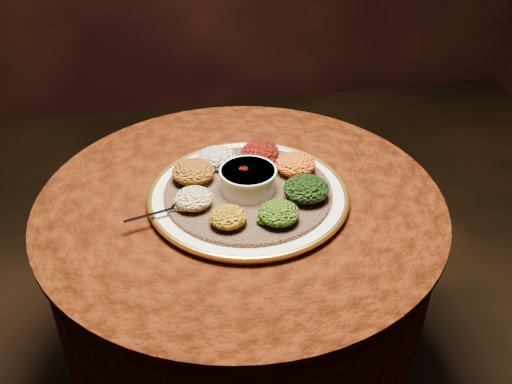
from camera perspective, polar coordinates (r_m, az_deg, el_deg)
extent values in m
cylinder|color=black|center=(1.60, -1.35, -12.11)|extent=(0.12, 0.12, 0.68)
cylinder|color=black|center=(1.36, -1.56, -1.77)|extent=(0.80, 0.80, 0.04)
cylinder|color=#3C1505|center=(1.45, -1.47, -6.35)|extent=(0.93, 0.93, 0.34)
cylinder|color=#3C1505|center=(1.35, -1.58, -0.85)|extent=(0.96, 0.96, 0.01)
cylinder|color=silver|center=(1.33, -0.78, -0.45)|extent=(0.47, 0.47, 0.02)
torus|color=gold|center=(1.33, -0.78, -0.20)|extent=(0.47, 0.47, 0.01)
cylinder|color=brown|center=(1.32, -0.79, 0.05)|extent=(0.48, 0.48, 0.01)
cylinder|color=silver|center=(1.31, -0.80, 1.21)|extent=(0.12, 0.12, 0.05)
cylinder|color=silver|center=(1.29, -0.81, 2.10)|extent=(0.13, 0.13, 0.01)
cylinder|color=#591004|center=(1.30, -0.80, 1.81)|extent=(0.10, 0.10, 0.01)
ellipsoid|color=silver|center=(1.27, -7.54, -1.43)|extent=(0.04, 0.03, 0.01)
cube|color=silver|center=(1.26, -10.54, -2.27)|extent=(0.12, 0.04, 0.00)
ellipsoid|color=silver|center=(1.40, -3.95, 3.52)|extent=(0.09, 0.09, 0.04)
ellipsoid|color=black|center=(1.42, 0.41, 4.03)|extent=(0.10, 0.09, 0.05)
ellipsoid|color=#A25E0D|center=(1.37, 3.97, 2.78)|extent=(0.10, 0.09, 0.05)
ellipsoid|color=black|center=(1.28, 5.04, 0.31)|extent=(0.10, 0.10, 0.05)
ellipsoid|color=#A0240A|center=(1.21, 2.29, -2.11)|extent=(0.09, 0.09, 0.04)
ellipsoid|color=#A7770E|center=(1.21, -2.79, -2.51)|extent=(0.08, 0.08, 0.04)
ellipsoid|color=maroon|center=(1.26, -6.24, -0.64)|extent=(0.09, 0.08, 0.04)
ellipsoid|color=brown|center=(1.35, -6.28, 2.03)|extent=(0.10, 0.10, 0.05)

